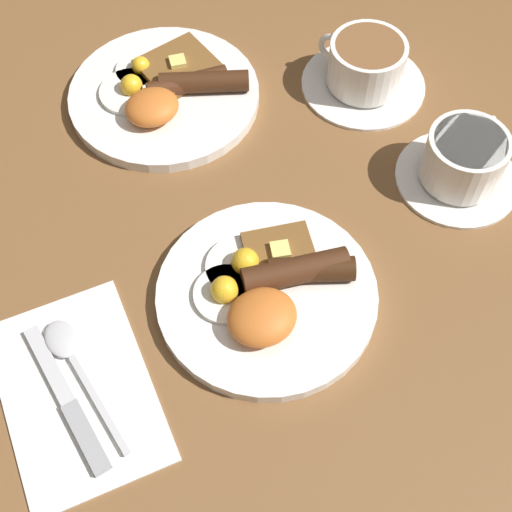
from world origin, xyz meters
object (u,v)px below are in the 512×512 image
at_px(breakfast_plate_near, 269,291).
at_px(breakfast_plate_far, 166,92).
at_px(teacup_near, 463,162).
at_px(teacup_far, 365,68).
at_px(spoon, 70,353).
at_px(knife, 70,405).

distance_m(breakfast_plate_near, breakfast_plate_far, 0.32).
height_order(teacup_near, teacup_far, teacup_near).
height_order(breakfast_plate_near, teacup_far, teacup_far).
xyz_separation_m(breakfast_plate_far, teacup_far, (0.23, -0.10, 0.02)).
bearing_deg(breakfast_plate_near, spoon, 169.58).
xyz_separation_m(breakfast_plate_near, teacup_near, (0.28, 0.03, 0.02)).
height_order(teacup_far, spoon, teacup_far).
distance_m(teacup_near, knife, 0.51).
relative_size(breakfast_plate_far, spoon, 1.46).
bearing_deg(breakfast_plate_far, knife, -128.11).
bearing_deg(teacup_far, breakfast_plate_near, -140.73).
relative_size(breakfast_plate_far, knife, 1.40).
xyz_separation_m(breakfast_plate_near, breakfast_plate_far, (0.03, 0.32, -0.00)).
bearing_deg(teacup_far, breakfast_plate_far, 156.63).
bearing_deg(breakfast_plate_far, teacup_near, -49.17).
height_order(breakfast_plate_far, spoon, breakfast_plate_far).
bearing_deg(breakfast_plate_far, breakfast_plate_near, -95.26).
distance_m(teacup_near, spoon, 0.48).
bearing_deg(teacup_far, teacup_near, -86.15).
bearing_deg(knife, teacup_near, -88.33).
distance_m(breakfast_plate_near, teacup_far, 0.34).
height_order(breakfast_plate_near, breakfast_plate_far, breakfast_plate_near).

